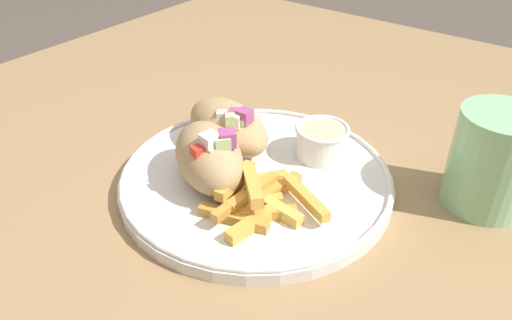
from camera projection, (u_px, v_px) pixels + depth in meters
The scene contains 7 objects.
table at pixel (285, 222), 0.65m from camera, with size 1.15×1.15×0.76m.
plate at pixel (256, 178), 0.56m from camera, with size 0.31×0.31×0.02m.
pita_sandwich_near at pixel (209, 157), 0.53m from camera, with size 0.14×0.12×0.07m.
pita_sandwich_far at pixel (228, 126), 0.60m from camera, with size 0.14×0.11×0.07m.
fries_pile at pixel (259, 199), 0.51m from camera, with size 0.13×0.12×0.04m.
sauce_ramekin at pixel (322, 140), 0.58m from camera, with size 0.06×0.06×0.04m.
water_glass at pixel (492, 165), 0.52m from camera, with size 0.09×0.09×0.11m.
Camera 1 is at (0.27, -0.42, 1.10)m, focal length 35.00 mm.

